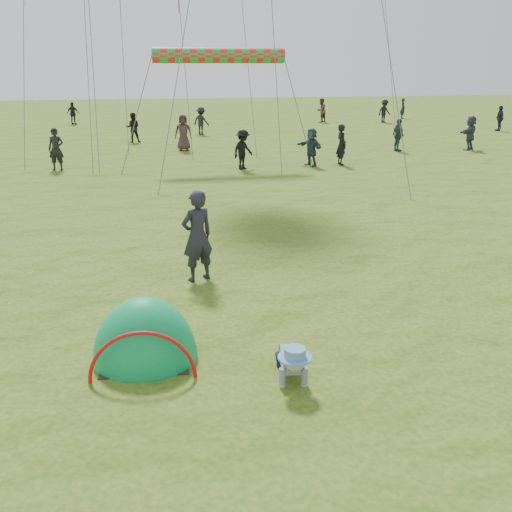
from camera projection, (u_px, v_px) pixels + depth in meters
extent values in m
plane|color=#274D15|center=(261.00, 377.00, 8.00)|extent=(140.00, 140.00, 0.00)
ellipsoid|color=#048D5A|center=(146.00, 360.00, 8.45)|extent=(1.64, 1.39, 1.99)
imported|color=#20202A|center=(197.00, 236.00, 11.32)|extent=(0.80, 0.68, 1.85)
imported|color=black|center=(56.00, 149.00, 23.39)|extent=(0.69, 0.52, 1.73)
imported|color=#44342D|center=(321.00, 110.00, 42.98)|extent=(1.09, 1.05, 1.77)
imported|color=#1E2839|center=(500.00, 118.00, 37.41)|extent=(0.56, 1.01, 1.62)
imported|color=black|center=(384.00, 111.00, 42.78)|extent=(1.24, 0.95, 1.69)
imported|color=#392C2A|center=(183.00, 133.00, 28.79)|extent=(0.96, 0.70, 1.80)
imported|color=#243A43|center=(311.00, 147.00, 24.45)|extent=(1.05, 1.55, 1.60)
imported|color=black|center=(403.00, 108.00, 46.10)|extent=(0.47, 0.64, 1.60)
imported|color=#1B202C|center=(73.00, 113.00, 41.41)|extent=(1.01, 0.70, 1.60)
imported|color=black|center=(243.00, 150.00, 23.61)|extent=(1.20, 1.13, 1.63)
imported|color=#303B4B|center=(470.00, 133.00, 28.99)|extent=(1.58, 1.37, 1.72)
imported|color=black|center=(341.00, 145.00, 24.69)|extent=(0.47, 0.67, 1.74)
imported|color=black|center=(133.00, 128.00, 31.88)|extent=(0.81, 0.64, 1.63)
imported|color=#283D46|center=(398.00, 135.00, 28.57)|extent=(0.48, 0.98, 1.62)
imported|color=black|center=(201.00, 121.00, 35.40)|extent=(1.24, 1.17, 1.68)
cylinder|color=red|center=(219.00, 55.00, 23.80)|extent=(5.55, 0.64, 0.64)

